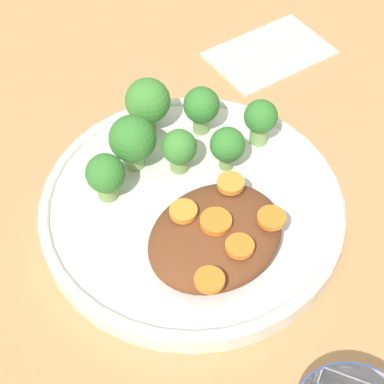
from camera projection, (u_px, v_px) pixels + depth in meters
name	position (u px, v px, depth m)	size (l,w,h in m)	color
ground_plane	(192.00, 215.00, 0.62)	(4.00, 4.00, 0.00)	tan
plate	(192.00, 207.00, 0.60)	(0.29, 0.29, 0.03)	silver
stew_mound	(215.00, 236.00, 0.55)	(0.13, 0.10, 0.03)	brown
broccoli_floret_0	(179.00, 149.00, 0.61)	(0.03, 0.03, 0.05)	#759E51
broccoli_floret_1	(260.00, 119.00, 0.63)	(0.03, 0.03, 0.05)	#7FA85B
broccoli_floret_2	(133.00, 140.00, 0.60)	(0.05, 0.05, 0.06)	#7FA85B
broccoli_floret_3	(227.00, 146.00, 0.61)	(0.03, 0.03, 0.05)	#759E51
broccoli_floret_4	(201.00, 107.00, 0.64)	(0.04, 0.04, 0.05)	#7FA85B
broccoli_floret_5	(106.00, 175.00, 0.58)	(0.04, 0.04, 0.05)	#759E51
broccoli_floret_6	(148.00, 102.00, 0.64)	(0.05, 0.05, 0.06)	#7FA85B
carrot_slice_0	(240.00, 246.00, 0.53)	(0.02, 0.02, 0.00)	orange
carrot_slice_1	(183.00, 211.00, 0.55)	(0.02, 0.02, 0.01)	orange
carrot_slice_2	(272.00, 218.00, 0.54)	(0.02, 0.02, 0.00)	orange
carrot_slice_3	(216.00, 222.00, 0.54)	(0.03, 0.03, 0.01)	orange
carrot_slice_4	(231.00, 183.00, 0.57)	(0.02, 0.02, 0.01)	orange
carrot_slice_5	(209.00, 280.00, 0.51)	(0.02, 0.02, 0.00)	orange
napkin	(270.00, 52.00, 0.77)	(0.16, 0.12, 0.01)	beige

